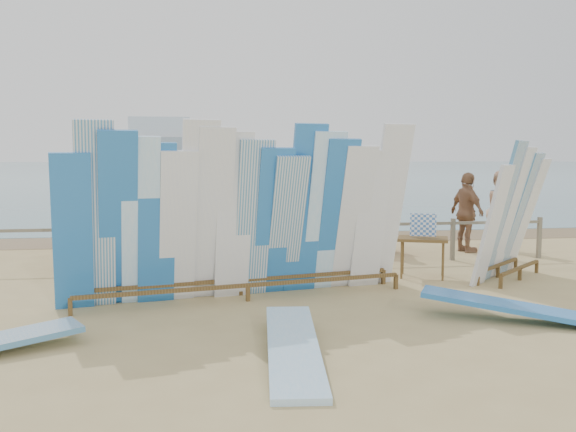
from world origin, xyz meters
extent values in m
plane|color=tan|center=(0.00, 0.00, 0.00)|extent=(160.00, 160.00, 0.00)
cube|color=teal|center=(0.00, 128.00, 0.00)|extent=(320.00, 240.00, 0.02)
cube|color=olive|center=(0.00, 7.20, 0.00)|extent=(40.00, 2.60, 0.01)
cube|color=#999EA3|center=(-12.00, 180.00, 4.02)|extent=(45.00, 8.00, 8.00)
cube|color=silver|center=(-12.00, 180.00, 11.02)|extent=(18.00, 6.00, 6.00)
cube|color=#776F5A|center=(0.00, 3.00, 0.80)|extent=(12.00, 0.06, 0.06)
cube|color=#776F5A|center=(-4.00, 3.00, 0.45)|extent=(0.08, 0.08, 0.90)
cube|color=#776F5A|center=(-2.00, 3.00, 0.45)|extent=(0.08, 0.08, 0.90)
cube|color=#776F5A|center=(0.00, 3.00, 0.45)|extent=(0.08, 0.08, 0.90)
cube|color=#776F5A|center=(2.00, 3.00, 0.45)|extent=(0.08, 0.08, 0.90)
cube|color=#776F5A|center=(4.00, 3.00, 0.45)|extent=(0.08, 0.08, 0.90)
cube|color=#776F5A|center=(6.00, 3.00, 0.45)|extent=(0.08, 0.08, 0.90)
cube|color=brown|center=(-0.66, -0.06, 0.25)|extent=(5.07, 1.03, 0.06)
cube|color=brown|center=(-0.74, 0.37, 0.25)|extent=(5.07, 1.03, 0.06)
cube|color=blue|center=(-3.16, -0.32, 1.14)|extent=(0.64, 0.67, 2.28)
cube|color=silver|center=(-2.86, -0.27, 1.36)|extent=(0.67, 0.78, 2.73)
cube|color=blue|center=(-2.55, -0.21, 1.29)|extent=(0.69, 0.92, 2.59)
cube|color=#9CD4FA|center=(-2.24, -0.15, 1.25)|extent=(0.67, 0.81, 2.51)
cube|color=blue|center=(-2.01, -0.10, 1.21)|extent=(0.66, 0.73, 2.42)
cube|color=white|center=(-1.70, -0.04, 1.15)|extent=(0.66, 0.77, 2.31)
cube|color=white|center=(-1.39, 0.02, 1.38)|extent=(0.68, 0.87, 2.76)
cube|color=white|center=(-1.16, 0.06, 1.33)|extent=(0.68, 0.86, 2.66)
cube|color=white|center=(-0.85, 0.12, 1.30)|extent=(0.64, 0.63, 2.60)
cube|color=silver|center=(-0.54, 0.18, 1.24)|extent=(0.65, 0.72, 2.48)
cube|color=blue|center=(-0.23, 0.24, 1.18)|extent=(0.67, 0.78, 2.36)
cube|color=silver|center=(-0.01, 0.28, 1.12)|extent=(0.68, 0.85, 2.23)
cube|color=blue|center=(0.30, 0.34, 1.37)|extent=(0.66, 0.76, 2.73)
cube|color=#9CD4FA|center=(0.61, 0.40, 1.31)|extent=(0.67, 0.81, 2.62)
cube|color=blue|center=(0.84, 0.45, 1.25)|extent=(0.68, 0.84, 2.50)
cube|color=white|center=(1.15, 0.51, 1.20)|extent=(0.68, 0.83, 2.40)
cube|color=white|center=(1.46, 0.57, 1.17)|extent=(0.64, 0.66, 2.33)
cube|color=white|center=(1.77, 0.63, 1.38)|extent=(0.69, 0.90, 2.75)
cube|color=brown|center=(4.32, 0.80, 0.23)|extent=(1.40, 1.24, 0.05)
cube|color=brown|center=(4.05, 1.10, 0.23)|extent=(1.40, 1.24, 0.05)
cube|color=white|center=(3.54, 0.38, 1.04)|extent=(0.73, 0.74, 2.09)
cube|color=silver|center=(3.87, 0.67, 1.25)|extent=(0.82, 0.84, 2.49)
cube|color=white|center=(4.19, 0.95, 1.20)|extent=(0.84, 0.85, 2.39)
cube|color=silver|center=(4.52, 1.24, 1.15)|extent=(0.85, 0.87, 2.29)
cube|color=white|center=(4.78, 1.47, 1.09)|extent=(0.85, 0.87, 2.19)
cube|color=brown|center=(2.68, 1.33, 0.71)|extent=(1.06, 0.92, 0.05)
cube|color=white|center=(2.68, 1.33, 0.97)|extent=(0.45, 0.21, 0.42)
cube|color=#9CD4FA|center=(-0.38, -2.75, 0.00)|extent=(0.84, 2.74, 0.23)
cube|color=blue|center=(2.92, -1.80, 0.00)|extent=(2.64, 1.75, 0.36)
cube|color=#AF1225|center=(-0.11, 3.45, 0.29)|extent=(0.49, 0.45, 0.04)
cube|color=#AF1225|center=(-0.11, 3.66, 0.54)|extent=(0.49, 0.15, 0.49)
cube|color=#AF1225|center=(1.87, 3.59, 0.35)|extent=(0.65, 0.60, 0.05)
cube|color=#AF1225|center=(1.84, 3.85, 0.65)|extent=(0.61, 0.24, 0.60)
cube|color=#AF1225|center=(2.81, 4.26, 0.57)|extent=(0.62, 0.86, 0.57)
cube|color=#AF1225|center=(2.87, 4.56, 0.93)|extent=(0.49, 0.27, 0.36)
imported|color=tan|center=(-3.87, 5.21, 0.88)|extent=(0.92, 0.86, 1.76)
imported|color=beige|center=(-2.75, 7.27, 0.90)|extent=(0.84, 1.75, 1.81)
imported|color=tan|center=(0.23, 5.53, 0.88)|extent=(1.23, 0.85, 1.76)
imported|color=tan|center=(2.60, 4.15, 0.82)|extent=(0.82, 0.44, 1.63)
imported|color=#8C6042|center=(-4.50, 6.15, 0.79)|extent=(0.89, 0.96, 1.57)
imported|color=beige|center=(5.78, 4.26, 0.94)|extent=(1.01, 0.82, 1.88)
imported|color=#8C6042|center=(-0.52, 5.20, 0.79)|extent=(1.00, 0.64, 1.58)
imported|color=#8C6042|center=(4.79, 4.02, 0.93)|extent=(0.70, 1.16, 1.86)
camera|label=1|loc=(-1.42, -9.24, 2.22)|focal=38.00mm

